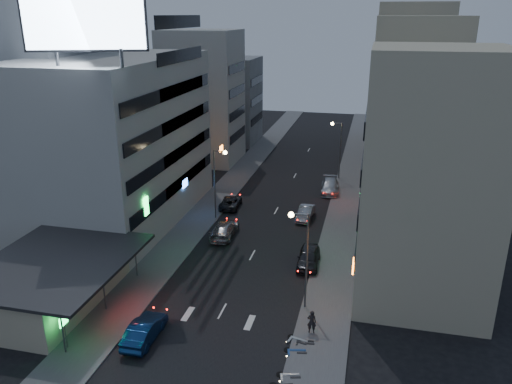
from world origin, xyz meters
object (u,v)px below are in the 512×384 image
(parked_car_right_near, at_px, (309,257))
(parked_car_right_far, at_px, (330,186))
(parked_car_left, at_px, (231,202))
(scooter_silver_b, at_px, (309,334))
(parked_car_right_mid, at_px, (306,213))
(scooter_silver_a, at_px, (300,366))
(scooter_black_a, at_px, (293,376))
(scooter_black_b, at_px, (315,334))
(road_car_silver, at_px, (224,229))
(scooter_blue, at_px, (306,342))
(road_car_blue, at_px, (145,330))
(person, at_px, (312,322))

(parked_car_right_near, height_order, parked_car_right_far, parked_car_right_near)
(parked_car_left, relative_size, scooter_silver_b, 2.38)
(parked_car_right_mid, bearing_deg, scooter_silver_a, -80.25)
(scooter_black_a, bearing_deg, parked_car_right_mid, -12.71)
(parked_car_left, bearing_deg, scooter_black_a, 109.03)
(parked_car_left, xyz_separation_m, scooter_black_a, (12.41, -28.71, 0.04))
(scooter_black_b, bearing_deg, parked_car_right_mid, 6.49)
(road_car_silver, distance_m, scooter_black_b, 19.58)
(scooter_blue, bearing_deg, scooter_silver_b, -14.52)
(road_car_blue, distance_m, scooter_blue, 11.57)
(parked_car_right_near, distance_m, scooter_silver_b, 11.70)
(parked_car_right_mid, bearing_deg, scooter_black_a, -81.06)
(scooter_blue, bearing_deg, scooter_black_a, 162.53)
(scooter_silver_a, bearing_deg, scooter_black_b, -23.86)
(scooter_blue, bearing_deg, parked_car_left, 14.88)
(person, height_order, scooter_silver_a, person)
(scooter_silver_a, bearing_deg, person, -17.76)
(scooter_black_a, bearing_deg, scooter_blue, -24.61)
(scooter_black_a, bearing_deg, scooter_silver_a, -33.26)
(road_car_blue, distance_m, scooter_silver_a, 11.46)
(road_car_blue, height_order, scooter_black_b, road_car_blue)
(parked_car_right_mid, distance_m, parked_car_right_far, 9.95)
(road_car_silver, bearing_deg, parked_car_right_near, 153.21)
(parked_car_right_near, xyz_separation_m, scooter_silver_b, (1.60, -11.59, -0.09))
(scooter_silver_a, distance_m, scooter_silver_b, 3.50)
(scooter_black_b, bearing_deg, scooter_silver_a, 168.55)
(scooter_silver_b, bearing_deg, parked_car_right_mid, 22.13)
(parked_car_left, height_order, scooter_black_b, parked_car_left)
(parked_car_right_near, bearing_deg, scooter_blue, -84.78)
(person, xyz_separation_m, scooter_blue, (-0.09, -2.04, -0.33))
(person, relative_size, scooter_blue, 0.95)
(road_car_silver, bearing_deg, scooter_silver_b, 122.77)
(parked_car_right_mid, bearing_deg, scooter_blue, -79.29)
(scooter_black_a, xyz_separation_m, scooter_silver_b, (0.38, 4.52, 0.03))
(parked_car_right_mid, height_order, scooter_black_a, parked_car_right_mid)
(parked_car_right_near, distance_m, scooter_black_a, 16.15)
(road_car_silver, distance_m, scooter_black_a, 23.12)
(parked_car_left, relative_size, scooter_black_a, 2.50)
(parked_car_left, bearing_deg, road_car_silver, 97.27)
(road_car_silver, height_order, person, person)
(parked_car_left, relative_size, person, 2.60)
(parked_car_right_far, relative_size, scooter_silver_b, 2.80)
(scooter_black_b, bearing_deg, scooter_silver_b, 104.47)
(parked_car_right_far, bearing_deg, road_car_silver, -124.71)
(parked_car_right_near, distance_m, parked_car_left, 16.86)
(scooter_silver_b, bearing_deg, scooter_silver_a, -168.56)
(parked_car_right_far, distance_m, scooter_black_b, 32.37)
(parked_car_right_near, relative_size, parked_car_left, 1.02)
(road_car_silver, relative_size, scooter_silver_b, 2.74)
(parked_car_left, height_order, scooter_black_a, parked_car_left)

